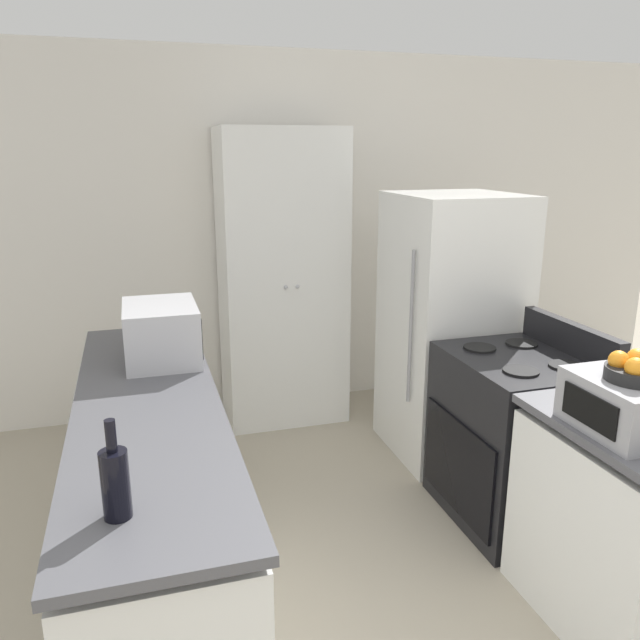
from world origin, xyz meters
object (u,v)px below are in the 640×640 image
object	(u,v)px
stove	(514,437)
refrigerator	(450,327)
microwave	(162,333)
toaster_oven	(626,405)
wine_bottle	(115,482)
pantry_cabinet	(282,279)
fruit_bowl	(633,370)

from	to	relation	value
stove	refrigerator	size ratio (longest dim) A/B	0.64
microwave	refrigerator	bearing A→B (deg)	10.20
stove	microwave	xyz separation A→B (m)	(-1.75, 0.49, 0.58)
refrigerator	microwave	world-z (taller)	refrigerator
microwave	toaster_oven	bearing A→B (deg)	-39.49
wine_bottle	toaster_oven	xyz separation A→B (m)	(1.82, 0.05, -0.01)
pantry_cabinet	wine_bottle	size ratio (longest dim) A/B	6.81
refrigerator	stove	bearing A→B (deg)	-92.44
microwave	wine_bottle	bearing A→B (deg)	-98.22
pantry_cabinet	refrigerator	bearing A→B (deg)	-42.57
fruit_bowl	pantry_cabinet	bearing A→B (deg)	106.26
stove	fruit_bowl	xyz separation A→B (m)	(-0.13, -0.86, 0.69)
pantry_cabinet	refrigerator	xyz separation A→B (m)	(0.89, -0.82, -0.20)
stove	wine_bottle	xyz separation A→B (m)	(-1.95, -0.90, 0.56)
stove	toaster_oven	size ratio (longest dim) A/B	2.64
refrigerator	fruit_bowl	world-z (taller)	refrigerator
pantry_cabinet	stove	xyz separation A→B (m)	(0.86, -1.63, -0.58)
pantry_cabinet	microwave	xyz separation A→B (m)	(-0.89, -1.14, 0.01)
stove	fruit_bowl	distance (m)	1.11
microwave	toaster_oven	distance (m)	2.10
microwave	fruit_bowl	bearing A→B (deg)	-39.86
refrigerator	fruit_bowl	distance (m)	1.71
stove	microwave	bearing A→B (deg)	164.36
fruit_bowl	toaster_oven	bearing A→B (deg)	67.77
stove	toaster_oven	distance (m)	1.02
toaster_oven	refrigerator	bearing A→B (deg)	84.41
stove	refrigerator	xyz separation A→B (m)	(0.03, 0.81, 0.38)
microwave	fruit_bowl	size ratio (longest dim) A/B	2.24
stove	refrigerator	world-z (taller)	refrigerator
pantry_cabinet	fruit_bowl	distance (m)	2.60
microwave	toaster_oven	xyz separation A→B (m)	(1.62, -1.34, -0.04)
wine_bottle	toaster_oven	bearing A→B (deg)	1.64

